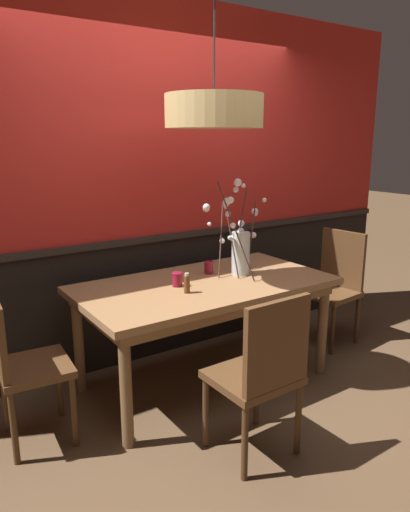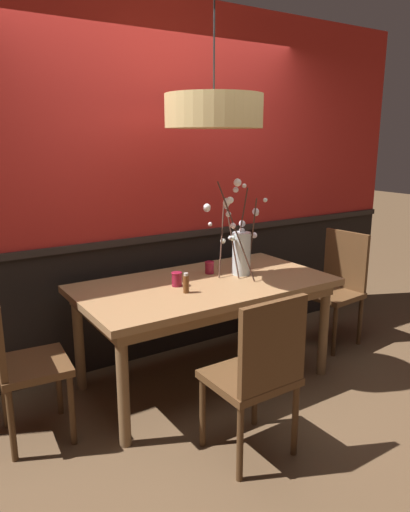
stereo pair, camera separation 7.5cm
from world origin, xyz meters
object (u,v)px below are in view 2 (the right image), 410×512
Objects in this scene: candle_holder_nearer_center at (177,279)px; candle_holder_nearer_edge at (209,267)px; chair_far_side_left at (117,289)px; vase_with_blossoms at (239,247)px; chair_near_side_left at (258,370)px; chair_head_east_end at (337,282)px; condiment_bottle at (186,283)px; dining_table at (205,293)px; pendant_lamp at (214,111)px; chair_head_west_end at (20,359)px.

candle_holder_nearer_edge is (0.36, 0.14, -0.00)m from candle_holder_nearer_center.
vase_with_blossoms is at bearing -53.86° from chair_far_side_left.
vase_with_blossoms reaches higher than candle_holder_nearer_center.
chair_near_side_left is 1.76m from chair_far_side_left.
vase_with_blossoms is at bearing 178.92° from chair_head_east_end.
chair_near_side_left reaches higher than candle_holder_nearer_center.
condiment_bottle is at bearing -85.65° from chair_far_side_left.
dining_table is 13.24× the size of condiment_bottle.
vase_with_blossoms is 0.55m from candle_holder_nearer_center.
pendant_lamp is at bearing 72.74° from chair_near_side_left.
vase_with_blossoms is at bearing 1.20° from chair_head_west_end.
candle_holder_nearer_edge is at bearing 38.48° from condiment_bottle.
chair_head_west_end reaches higher than dining_table.
chair_head_east_end reaches higher than chair_head_west_end.
condiment_bottle is at bearing 90.32° from chair_near_side_left.
chair_far_side_left is at bearing 123.09° from candle_holder_nearer_edge.
vase_with_blossoms is (0.54, 0.91, 0.44)m from chair_near_side_left.
candle_holder_nearer_center is at bearing 179.42° from vase_with_blossoms.
candle_holder_nearer_edge is at bearing 70.29° from chair_near_side_left.
chair_far_side_left is 1.70m from pendant_lamp.
chair_far_side_left is 1.31× the size of vase_with_blossoms.
candle_holder_nearer_edge is (-0.16, 0.15, -0.17)m from vase_with_blossoms.
dining_table is at bearing 0.54° from chair_head_west_end.
candle_holder_nearer_edge is 0.10× the size of pendant_lamp.
vase_with_blossoms is at bearing 16.37° from pendant_lamp.
chair_near_side_left is at bearing -40.05° from chair_head_west_end.
chair_far_side_left reaches higher than candle_holder_nearer_center.
chair_near_side_left reaches higher than chair_head_west_end.
chair_head_west_end reaches higher than candle_holder_nearer_center.
pendant_lamp is (0.34, -0.94, 1.38)m from chair_far_side_left.
pendant_lamp is at bearing -117.76° from candle_holder_nearer_edge.
candle_holder_nearer_edge is at bearing -56.91° from chair_far_side_left.
condiment_bottle is 1.12m from pendant_lamp.
pendant_lamp reaches higher than candle_holder_nearer_center.
chair_far_side_left is 1.05× the size of chair_head_west_end.
dining_table is 1.23m from pendant_lamp.
candle_holder_nearer_edge is 0.49m from condiment_bottle.
candle_holder_nearer_edge is 1.13m from pendant_lamp.
chair_near_side_left is 10.51× the size of candle_holder_nearer_edge.
chair_near_side_left is 7.10× the size of condiment_bottle.
chair_head_west_end is at bearing 139.95° from chair_near_side_left.
chair_far_side_left is 7.05× the size of condiment_bottle.
condiment_bottle is (-0.23, -0.13, 0.15)m from dining_table.
chair_head_east_end is (1.35, 0.00, -0.14)m from dining_table.
chair_far_side_left is at bearing 96.65° from candle_holder_nearer_center.
chair_near_side_left is at bearing -150.77° from chair_head_east_end.
dining_table is 1.87× the size of pendant_lamp.
condiment_bottle is (-0.55, -0.15, -0.15)m from vase_with_blossoms.
condiment_bottle is (1.03, -0.12, 0.31)m from chair_head_west_end.
pendant_lamp is (-1.33, -0.06, 1.38)m from chair_head_east_end.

